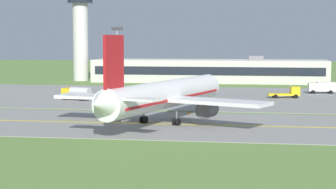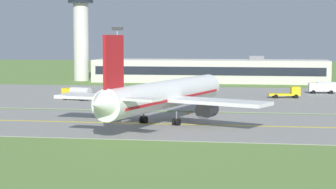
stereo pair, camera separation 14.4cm
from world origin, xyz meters
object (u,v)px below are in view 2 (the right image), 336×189
at_px(airplane_lead, 164,95).
at_px(service_truck_baggage, 289,93).
at_px(service_truck_fuel, 77,93).
at_px(service_truck_catering, 323,87).
at_px(apron_light_mast, 117,52).
at_px(control_tower, 81,24).

xyz_separation_m(airplane_lead, service_truck_baggage, (19.05, 41.13, -2.95)).
xyz_separation_m(service_truck_fuel, service_truck_catering, (49.44, 22.68, -0.00)).
relative_size(service_truck_catering, apron_light_mast, 0.42).
xyz_separation_m(service_truck_baggage, service_truck_fuel, (-41.79, -10.98, 0.35)).
distance_m(service_truck_fuel, control_tower, 59.62).
xyz_separation_m(service_truck_baggage, service_truck_catering, (7.65, 11.69, 0.35)).
distance_m(service_truck_baggage, service_truck_catering, 13.98).
bearing_deg(service_truck_catering, control_tower, 153.51).
distance_m(airplane_lead, control_tower, 94.79).
bearing_deg(apron_light_mast, service_truck_fuel, -114.01).
height_order(service_truck_catering, apron_light_mast, apron_light_mast).
xyz_separation_m(airplane_lead, control_tower, (-38.95, 85.53, 12.36)).
distance_m(service_truck_baggage, apron_light_mast, 37.33).
bearing_deg(service_truck_baggage, service_truck_catering, 56.80).
bearing_deg(control_tower, service_truck_fuel, -73.69).
relative_size(airplane_lead, control_tower, 1.42).
bearing_deg(service_truck_fuel, airplane_lead, -52.97).
height_order(control_tower, apron_light_mast, control_tower).
relative_size(control_tower, apron_light_mast, 1.87).
bearing_deg(service_truck_baggage, service_truck_fuel, -165.27).
distance_m(airplane_lead, service_truck_baggage, 45.42).
relative_size(service_truck_baggage, control_tower, 0.24).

